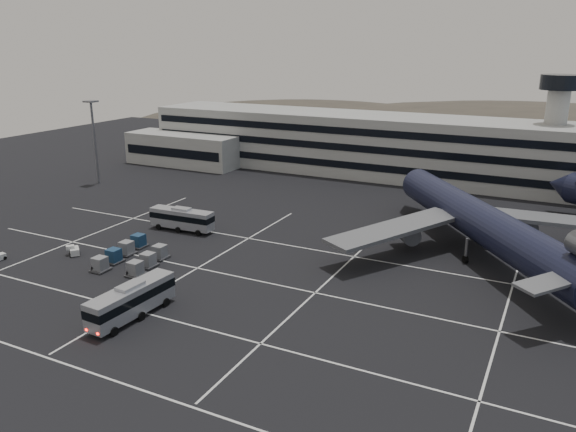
{
  "coord_description": "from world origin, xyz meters",
  "views": [
    {
      "loc": [
        37.99,
        -55.21,
        30.05
      ],
      "look_at": [
        1.46,
        17.32,
        5.0
      ],
      "focal_mm": 35.0,
      "sensor_mm": 36.0,
      "label": 1
    }
  ],
  "objects_px": {
    "uld_cluster": "(132,255)",
    "bus_near": "(131,299)",
    "trijet_main": "(484,224)",
    "bus_far": "(182,218)"
  },
  "relations": [
    {
      "from": "bus_far",
      "to": "trijet_main",
      "type": "bearing_deg",
      "value": -81.19
    },
    {
      "from": "bus_near",
      "to": "uld_cluster",
      "type": "height_order",
      "value": "bus_near"
    },
    {
      "from": "trijet_main",
      "to": "uld_cluster",
      "type": "height_order",
      "value": "trijet_main"
    },
    {
      "from": "trijet_main",
      "to": "bus_near",
      "type": "relative_size",
      "value": 4.13
    },
    {
      "from": "bus_near",
      "to": "bus_far",
      "type": "xyz_separation_m",
      "value": [
        -14.03,
        27.97,
        -0.1
      ]
    },
    {
      "from": "bus_far",
      "to": "bus_near",
      "type": "bearing_deg",
      "value": -156.0
    },
    {
      "from": "bus_near",
      "to": "trijet_main",
      "type": "bearing_deg",
      "value": 52.11
    },
    {
      "from": "uld_cluster",
      "to": "bus_near",
      "type": "bearing_deg",
      "value": -48.2
    },
    {
      "from": "bus_near",
      "to": "uld_cluster",
      "type": "bearing_deg",
      "value": 135.0
    },
    {
      "from": "trijet_main",
      "to": "uld_cluster",
      "type": "distance_m",
      "value": 50.78
    }
  ]
}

